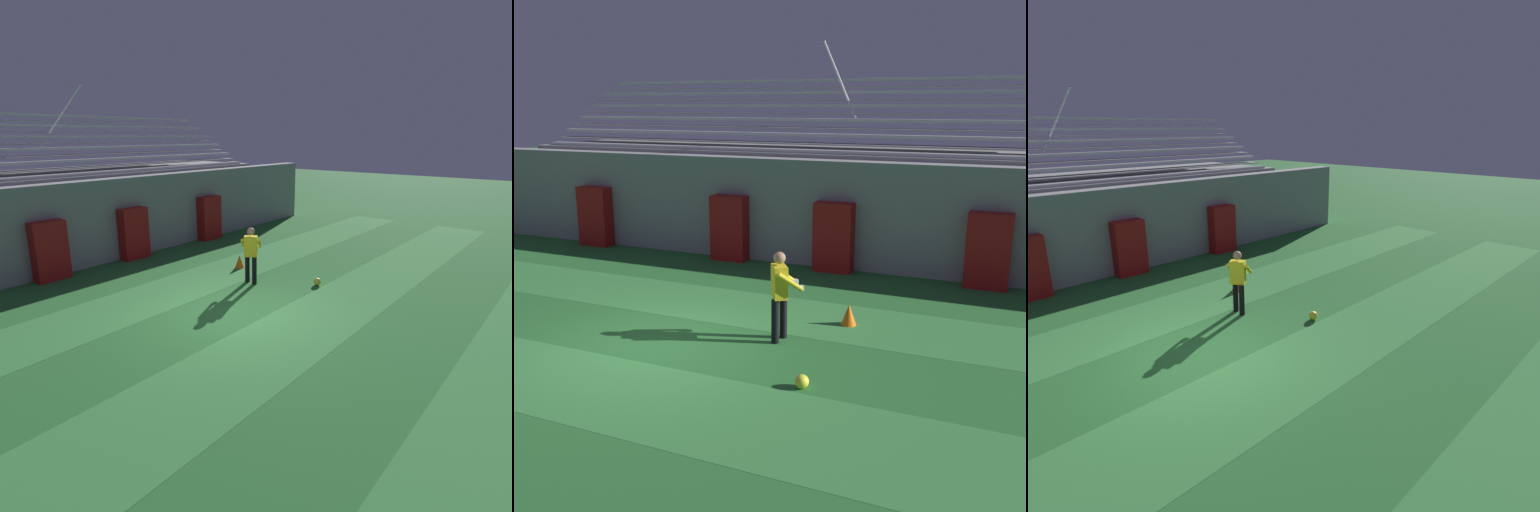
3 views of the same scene
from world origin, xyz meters
TOP-DOWN VIEW (x-y plane):
  - ground_plane at (0.00, 0.00)m, footprint 80.00×80.00m
  - turf_stripe_near at (0.00, -6.00)m, footprint 28.00×2.10m
  - turf_stripe_mid at (0.00, -1.79)m, footprint 28.00×2.10m
  - turf_stripe_far at (0.00, 2.41)m, footprint 28.00×2.10m
  - back_wall at (0.00, 6.50)m, footprint 24.00×0.60m
  - padding_pillar_gate_left at (-1.49, 5.95)m, footprint 1.00×0.44m
  - padding_pillar_gate_right at (1.49, 5.95)m, footprint 1.00×0.44m
  - padding_pillar_far_right at (5.24, 5.95)m, footprint 1.00×0.44m
  - bleacher_stand at (0.00, 9.19)m, footprint 18.00×4.75m
  - goalkeeper at (2.01, 1.08)m, footprint 0.72×0.74m
  - soccer_ball at (3.04, -0.57)m, footprint 0.22×0.22m
  - traffic_cone at (2.95, 2.33)m, footprint 0.30×0.30m

SIDE VIEW (x-z plane):
  - ground_plane at x=0.00m, z-range 0.00..0.00m
  - turf_stripe_near at x=0.00m, z-range 0.00..0.01m
  - turf_stripe_mid at x=0.00m, z-range 0.00..0.01m
  - turf_stripe_far at x=0.00m, z-range 0.00..0.01m
  - soccer_ball at x=3.04m, z-range 0.00..0.22m
  - traffic_cone at x=2.95m, z-range 0.00..0.42m
  - padding_pillar_gate_left at x=-1.49m, z-range 0.00..1.79m
  - padding_pillar_gate_right at x=1.49m, z-range 0.00..1.79m
  - padding_pillar_far_right at x=5.24m, z-range 0.00..1.79m
  - goalkeeper at x=2.01m, z-range 0.12..1.79m
  - back_wall at x=0.00m, z-range 0.00..2.80m
  - bleacher_stand at x=0.00m, z-range -1.40..4.42m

